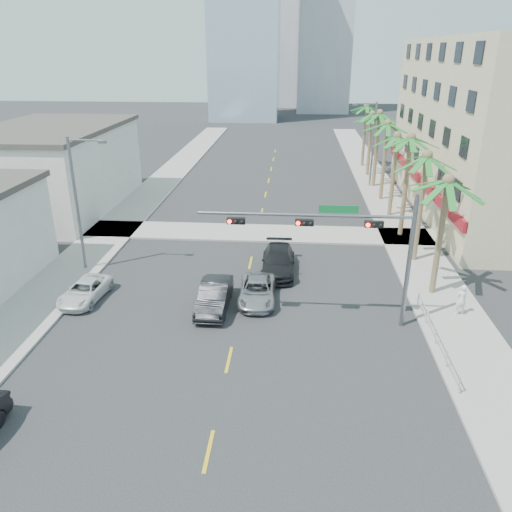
{
  "coord_description": "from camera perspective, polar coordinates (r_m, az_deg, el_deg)",
  "views": [
    {
      "loc": [
        2.91,
        -16.34,
        14.01
      ],
      "look_at": [
        0.95,
        8.86,
        3.5
      ],
      "focal_mm": 35.0,
      "sensor_mm": 36.0,
      "label": 1
    }
  ],
  "objects": [
    {
      "name": "traffic_signal_mast",
      "position": [
        26.05,
        10.51,
        2.09
      ],
      "size": [
        11.12,
        0.54,
        7.2
      ],
      "color": "slate",
      "rests_on": "ground"
    },
    {
      "name": "palm_tree_0",
      "position": [
        30.44,
        21.11,
        7.92
      ],
      "size": [
        4.8,
        4.8,
        7.8
      ],
      "color": "brown",
      "rests_on": "ground"
    },
    {
      "name": "palm_tree_4",
      "position": [
        50.33,
        14.82,
        14.35
      ],
      "size": [
        4.8,
        4.8,
        8.16
      ],
      "color": "brown",
      "rests_on": "ground"
    },
    {
      "name": "palm_tree_3",
      "position": [
        45.32,
        15.86,
        12.96
      ],
      "size": [
        4.8,
        4.8,
        7.8
      ],
      "color": "brown",
      "rests_on": "ground"
    },
    {
      "name": "streetlight_left",
      "position": [
        34.55,
        -19.58,
        6.24
      ],
      "size": [
        2.55,
        0.25,
        9.0
      ],
      "color": "slate",
      "rests_on": "ground"
    },
    {
      "name": "palm_tree_2",
      "position": [
        40.19,
        17.31,
        12.67
      ],
      "size": [
        4.8,
        4.8,
        8.52
      ],
      "color": "brown",
      "rests_on": "ground"
    },
    {
      "name": "palm_tree_7",
      "position": [
        65.65,
        12.54,
        16.31
      ],
      "size": [
        4.8,
        4.8,
        8.16
      ],
      "color": "brown",
      "rests_on": "ground"
    },
    {
      "name": "streetlight_right",
      "position": [
        55.66,
        13.06,
        12.75
      ],
      "size": [
        2.55,
        0.25,
        9.0
      ],
      "color": "slate",
      "rests_on": "ground"
    },
    {
      "name": "sidewalk_cross",
      "position": [
        40.9,
        0.1,
        2.65
      ],
      "size": [
        80.0,
        4.0,
        0.15
      ],
      "primitive_type": "cube",
      "color": "gray",
      "rests_on": "ground"
    },
    {
      "name": "building_left_far",
      "position": [
        50.76,
        -22.16,
        9.09
      ],
      "size": [
        11.0,
        18.0,
        7.2
      ],
      "primitive_type": "cube",
      "color": "beige",
      "rests_on": "ground"
    },
    {
      "name": "palm_tree_5",
      "position": [
        55.38,
        13.96,
        15.48
      ],
      "size": [
        4.8,
        4.8,
        8.52
      ],
      "color": "brown",
      "rests_on": "ground"
    },
    {
      "name": "car_lane_left",
      "position": [
        29.05,
        -4.79,
        -4.59
      ],
      "size": [
        1.69,
        4.76,
        1.57
      ],
      "primitive_type": "imported",
      "rotation": [
        0.0,
        0.0,
        -0.01
      ],
      "color": "black",
      "rests_on": "ground"
    },
    {
      "name": "guardrail",
      "position": [
        27.05,
        19.89,
        -8.47
      ],
      "size": [
        0.08,
        8.08,
        1.0
      ],
      "color": "silver",
      "rests_on": "ground"
    },
    {
      "name": "palm_tree_6",
      "position": [
        60.57,
        13.14,
        15.45
      ],
      "size": [
        4.8,
        4.8,
        7.8
      ],
      "color": "brown",
      "rests_on": "ground"
    },
    {
      "name": "sidewalk_left",
      "position": [
        41.68,
        -16.82,
        2.04
      ],
      "size": [
        4.0,
        120.0,
        0.15
      ],
      "primitive_type": "cube",
      "color": "gray",
      "rests_on": "ground"
    },
    {
      "name": "pedestrian",
      "position": [
        30.25,
        22.4,
        -4.62
      ],
      "size": [
        0.75,
        0.6,
        1.81
      ],
      "primitive_type": "imported",
      "rotation": [
        0.0,
        0.0,
        3.41
      ],
      "color": "white",
      "rests_on": "sidewalk_right"
    },
    {
      "name": "sidewalk_right",
      "position": [
        39.97,
        17.29,
        1.11
      ],
      "size": [
        4.0,
        120.0,
        0.15
      ],
      "primitive_type": "cube",
      "color": "gray",
      "rests_on": "ground"
    },
    {
      "name": "tower_far_center",
      "position": [
        141.64,
        2.26,
        25.38
      ],
      "size": [
        16.0,
        16.0,
        42.0
      ],
      "primitive_type": "cube",
      "color": "#ADADB2",
      "rests_on": "ground"
    },
    {
      "name": "car_lane_right",
      "position": [
        33.64,
        2.54,
        -0.61
      ],
      "size": [
        2.22,
        5.39,
        1.56
      ],
      "primitive_type": "imported",
      "rotation": [
        0.0,
        0.0,
        0.01
      ],
      "color": "black",
      "rests_on": "ground"
    },
    {
      "name": "ground",
      "position": [
        21.72,
        -4.53,
        -17.68
      ],
      "size": [
        260.0,
        260.0,
        0.0
      ],
      "primitive_type": "plane",
      "color": "#262628",
      "rests_on": "ground"
    },
    {
      "name": "palm_tree_1",
      "position": [
        35.27,
        18.96,
        10.63
      ],
      "size": [
        4.8,
        4.8,
        8.16
      ],
      "color": "brown",
      "rests_on": "ground"
    },
    {
      "name": "car_parked_far",
      "position": [
        31.67,
        -18.95,
        -3.81
      ],
      "size": [
        2.35,
        4.43,
        1.19
      ],
      "primitive_type": "imported",
      "rotation": [
        0.0,
        0.0,
        -0.09
      ],
      "color": "white",
      "rests_on": "ground"
    },
    {
      "name": "car_lane_center",
      "position": [
        29.89,
        0.14,
        -4.0
      ],
      "size": [
        2.21,
        4.64,
        1.28
      ],
      "primitive_type": "imported",
      "rotation": [
        0.0,
        0.0,
        0.02
      ],
      "color": "#A8A8AC",
      "rests_on": "ground"
    }
  ]
}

